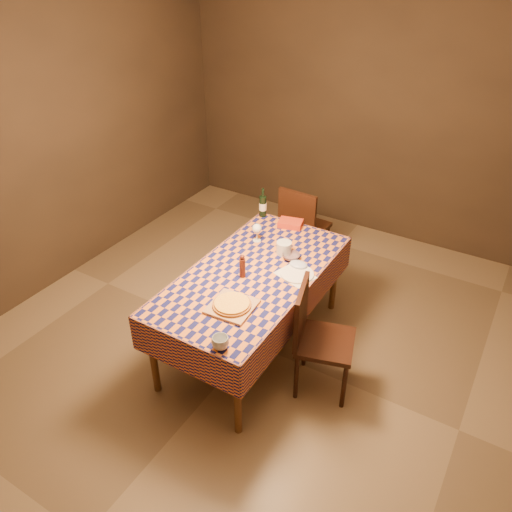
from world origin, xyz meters
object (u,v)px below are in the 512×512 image
Objects in this scene: pizza at (232,304)px; chair_far at (302,224)px; dining_table at (253,280)px; wine_bottle at (263,206)px; white_plate at (297,274)px; bowl at (291,256)px; cutting_board at (232,306)px; chair_right at (315,333)px.

pizza is 0.40× the size of chair_far.
dining_table is 0.98m from wine_bottle.
white_plate is (0.73, -0.71, -0.10)m from wine_bottle.
bowl is 0.23m from white_plate.
cutting_board is 0.02m from pizza.
wine_bottle is 1.02m from white_plate.
chair_right is (0.53, 0.32, -0.26)m from cutting_board.
wine_bottle reaches higher than chair_far.
dining_table is at bearing 102.52° from pizza.
bowl reaches higher than white_plate.
bowl is at bearing 85.20° from cutting_board.
wine_bottle is at bearing -114.61° from chair_far.
bowl is at bearing 85.20° from pizza.
chair_right is (0.46, -0.47, -0.27)m from bowl.
wine_bottle is (-0.58, 0.53, 0.08)m from bowl.
wine_bottle reaches higher than dining_table.
wine_bottle reaches higher than pizza.
pizza is at bearing -77.48° from dining_table.
chair_far is (-0.31, 1.77, -0.26)m from cutting_board.
dining_table is at bearing -153.79° from white_plate.
chair_right is at bearing -59.97° from chair_far.
bowl is at bearing -68.99° from chair_far.
cutting_board is at bearing -77.48° from dining_table.
chair_right is (0.84, -1.45, 0.00)m from chair_far.
chair_far is (-0.21, 1.31, -0.17)m from dining_table.
chair_far is at bearing 65.39° from wine_bottle.
pizza is 1.42m from wine_bottle.
pizza is at bearing -109.37° from white_plate.
bowl is (0.07, 0.79, -0.01)m from pizza.
chair_far reaches higher than cutting_board.
white_plate is (0.15, -0.18, -0.02)m from bowl.
wine_bottle is at bearing 137.72° from bowl.
chair_far is (-0.31, 1.77, -0.28)m from pizza.
cutting_board is 0.79m from bowl.
white_plate is 0.29× the size of chair_right.
bowl is 0.51× the size of wine_bottle.
white_plate is at bearing -65.65° from chair_far.
bowl reaches higher than cutting_board.
chair_right reaches higher than white_plate.
chair_right reaches higher than dining_table.
cutting_board is (0.10, -0.46, 0.09)m from dining_table.
chair_right is at bearing -43.77° from wine_bottle.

